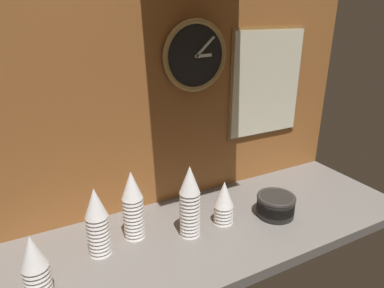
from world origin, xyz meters
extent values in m
cube|color=slate|center=(0.00, 0.00, -0.02)|extent=(1.60, 0.56, 0.04)
cube|color=#A3602D|center=(0.00, 0.27, 0.53)|extent=(1.60, 0.03, 1.05)
cone|color=white|center=(-0.60, -0.06, 0.05)|extent=(0.07, 0.07, 0.10)
cone|color=white|center=(-0.60, -0.06, 0.07)|extent=(0.07, 0.07, 0.10)
cone|color=white|center=(-0.60, -0.06, 0.08)|extent=(0.07, 0.07, 0.10)
cone|color=white|center=(-0.60, -0.06, 0.09)|extent=(0.07, 0.07, 0.10)
cone|color=white|center=(-0.60, -0.06, 0.11)|extent=(0.07, 0.07, 0.10)
cone|color=white|center=(-0.60, -0.06, 0.12)|extent=(0.07, 0.07, 0.10)
cone|color=white|center=(-0.60, -0.06, 0.14)|extent=(0.07, 0.07, 0.10)
cone|color=white|center=(-0.60, -0.06, 0.15)|extent=(0.07, 0.07, 0.10)
cone|color=white|center=(0.05, 0.00, 0.05)|extent=(0.07, 0.07, 0.10)
cone|color=white|center=(0.05, 0.00, 0.07)|extent=(0.07, 0.07, 0.10)
cone|color=white|center=(0.05, 0.00, 0.08)|extent=(0.07, 0.07, 0.10)
cone|color=white|center=(0.05, 0.00, 0.09)|extent=(0.07, 0.07, 0.10)
cone|color=white|center=(0.05, 0.00, 0.11)|extent=(0.07, 0.07, 0.10)
cone|color=white|center=(0.05, 0.00, 0.12)|extent=(0.07, 0.07, 0.10)
cone|color=white|center=(-0.09, -0.01, 0.05)|extent=(0.07, 0.07, 0.10)
cone|color=white|center=(-0.09, -0.01, 0.07)|extent=(0.07, 0.07, 0.10)
cone|color=white|center=(-0.09, -0.01, 0.08)|extent=(0.07, 0.07, 0.10)
cone|color=white|center=(-0.09, -0.01, 0.09)|extent=(0.07, 0.07, 0.10)
cone|color=white|center=(-0.09, -0.01, 0.11)|extent=(0.07, 0.07, 0.10)
cone|color=white|center=(-0.09, -0.01, 0.12)|extent=(0.07, 0.07, 0.10)
cone|color=white|center=(-0.09, -0.01, 0.14)|extent=(0.07, 0.07, 0.10)
cone|color=white|center=(-0.09, -0.01, 0.15)|extent=(0.07, 0.07, 0.10)
cone|color=white|center=(-0.09, -0.01, 0.16)|extent=(0.07, 0.07, 0.10)
cone|color=white|center=(-0.09, -0.01, 0.18)|extent=(0.07, 0.07, 0.10)
cone|color=white|center=(-0.09, -0.01, 0.19)|extent=(0.07, 0.07, 0.10)
cone|color=white|center=(-0.09, -0.01, 0.21)|extent=(0.07, 0.07, 0.10)
cone|color=white|center=(-0.09, -0.01, 0.22)|extent=(0.07, 0.07, 0.10)
cone|color=white|center=(-0.40, 0.04, 0.05)|extent=(0.07, 0.07, 0.10)
cone|color=white|center=(-0.40, 0.04, 0.07)|extent=(0.07, 0.07, 0.10)
cone|color=white|center=(-0.40, 0.04, 0.08)|extent=(0.07, 0.07, 0.10)
cone|color=white|center=(-0.40, 0.04, 0.09)|extent=(0.07, 0.07, 0.10)
cone|color=white|center=(-0.40, 0.04, 0.11)|extent=(0.07, 0.07, 0.10)
cone|color=white|center=(-0.40, 0.04, 0.12)|extent=(0.07, 0.07, 0.10)
cone|color=white|center=(-0.40, 0.04, 0.14)|extent=(0.07, 0.07, 0.10)
cone|color=white|center=(-0.40, 0.04, 0.15)|extent=(0.07, 0.07, 0.10)
cone|color=white|center=(-0.40, 0.04, 0.16)|extent=(0.07, 0.07, 0.10)
cone|color=white|center=(-0.40, 0.04, 0.18)|extent=(0.07, 0.07, 0.10)
cone|color=white|center=(-0.40, 0.04, 0.19)|extent=(0.07, 0.07, 0.10)
cone|color=white|center=(-0.27, 0.07, 0.05)|extent=(0.07, 0.07, 0.10)
cone|color=white|center=(-0.27, 0.07, 0.07)|extent=(0.07, 0.07, 0.10)
cone|color=white|center=(-0.27, 0.07, 0.08)|extent=(0.07, 0.07, 0.10)
cone|color=white|center=(-0.27, 0.07, 0.09)|extent=(0.07, 0.07, 0.10)
cone|color=white|center=(-0.27, 0.07, 0.11)|extent=(0.07, 0.07, 0.10)
cone|color=white|center=(-0.27, 0.07, 0.12)|extent=(0.07, 0.07, 0.10)
cone|color=white|center=(-0.27, 0.07, 0.14)|extent=(0.07, 0.07, 0.10)
cone|color=white|center=(-0.27, 0.07, 0.15)|extent=(0.07, 0.07, 0.10)
cone|color=white|center=(-0.27, 0.07, 0.16)|extent=(0.07, 0.07, 0.10)
cone|color=white|center=(-0.27, 0.07, 0.18)|extent=(0.07, 0.07, 0.10)
cone|color=white|center=(-0.27, 0.07, 0.19)|extent=(0.07, 0.07, 0.10)
cone|color=white|center=(-0.27, 0.07, 0.21)|extent=(0.07, 0.07, 0.10)
cylinder|color=black|center=(0.26, -0.05, 0.02)|extent=(0.15, 0.15, 0.04)
cylinder|color=black|center=(0.26, -0.05, 0.04)|extent=(0.15, 0.15, 0.04)
cylinder|color=black|center=(0.26, -0.05, 0.06)|extent=(0.15, 0.15, 0.04)
torus|color=#302D2A|center=(0.26, -0.05, 0.08)|extent=(0.15, 0.15, 0.02)
cylinder|color=black|center=(0.06, 0.24, 0.59)|extent=(0.26, 0.02, 0.26)
torus|color=#AD894C|center=(0.06, 0.23, 0.59)|extent=(0.27, 0.02, 0.27)
cube|color=white|center=(0.09, 0.23, 0.60)|extent=(0.07, 0.01, 0.01)
cube|color=white|center=(0.10, 0.23, 0.63)|extent=(0.08, 0.01, 0.07)
cylinder|color=white|center=(0.06, 0.23, 0.59)|extent=(0.01, 0.01, 0.01)
cube|color=olive|center=(0.42, 0.25, 0.45)|extent=(0.38, 0.01, 0.47)
cube|color=#EFEACC|center=(0.42, 0.24, 0.45)|extent=(0.36, 0.01, 0.45)
camera|label=1|loc=(-0.57, -0.93, 0.75)|focal=32.00mm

